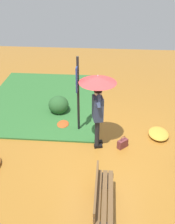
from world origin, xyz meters
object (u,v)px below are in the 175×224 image
object	(u,v)px
person_with_umbrella	(98,94)
info_sign_post	(78,86)
handbag	(123,143)
park_bench	(102,197)

from	to	relation	value
person_with_umbrella	info_sign_post	size ratio (longest dim) A/B	0.89
info_sign_post	handbag	xyz separation A→B (m)	(-0.74, -1.29, -1.32)
handbag	park_bench	xyz separation A→B (m)	(-2.19, 0.49, 0.28)
person_with_umbrella	handbag	size ratio (longest dim) A/B	5.53
handbag	park_bench	distance (m)	2.26
info_sign_post	handbag	distance (m)	1.99
info_sign_post	handbag	size ratio (longest dim) A/B	6.22
person_with_umbrella	info_sign_post	xyz separation A→B (m)	(0.63, 0.58, -0.11)
person_with_umbrella	park_bench	size ratio (longest dim) A/B	1.46
handbag	person_with_umbrella	bearing A→B (deg)	81.01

